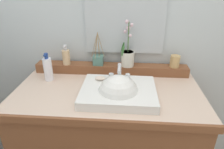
{
  "coord_description": "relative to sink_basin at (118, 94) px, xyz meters",
  "views": [
    {
      "loc": [
        0.12,
        -1.13,
        1.48
      ],
      "look_at": [
        0.03,
        -0.02,
        0.94
      ],
      "focal_mm": 32.0,
      "sensor_mm": 36.0,
      "label": 1
    }
  ],
  "objects": [
    {
      "name": "reed_diffuser",
      "position": [
        -0.17,
        0.34,
        0.09
      ],
      "size": [
        0.1,
        0.09,
        0.25
      ],
      "color": "slate",
      "rests_on": "back_ledge"
    },
    {
      "name": "potted_plant",
      "position": [
        0.05,
        0.33,
        0.13
      ],
      "size": [
        0.11,
        0.1,
        0.34
      ],
      "color": "silver",
      "rests_on": "back_ledge"
    },
    {
      "name": "vanity_cabinet",
      "position": [
        -0.07,
        0.08,
        -0.43
      ],
      "size": [
        1.22,
        0.65,
        0.82
      ],
      "color": "brown",
      "rests_on": "ground"
    },
    {
      "name": "tumbler_cup",
      "position": [
        0.4,
        0.34,
        0.09
      ],
      "size": [
        0.07,
        0.07,
        0.09
      ],
      "primitive_type": "cylinder",
      "color": "tan",
      "rests_on": "back_ledge"
    },
    {
      "name": "lotion_bottle",
      "position": [
        -0.51,
        0.19,
        0.07
      ],
      "size": [
        0.06,
        0.06,
        0.2
      ],
      "color": "white",
      "rests_on": "vanity_cabinet"
    },
    {
      "name": "mirror",
      "position": [
        0.02,
        0.4,
        0.45
      ],
      "size": [
        0.58,
        0.02,
        0.64
      ],
      "primitive_type": "cube",
      "color": "silver"
    },
    {
      "name": "soap_bar",
      "position": [
        -0.13,
        0.11,
        0.05
      ],
      "size": [
        0.07,
        0.04,
        0.02
      ],
      "primitive_type": "ellipsoid",
      "color": "beige",
      "rests_on": "sink_basin"
    },
    {
      "name": "sink_basin",
      "position": [
        0.0,
        0.0,
        0.0
      ],
      "size": [
        0.46,
        0.36,
        0.28
      ],
      "color": "white",
      "rests_on": "vanity_cabinet"
    },
    {
      "name": "soap_dispenser",
      "position": [
        -0.41,
        0.32,
        0.11
      ],
      "size": [
        0.06,
        0.06,
        0.15
      ],
      "color": "#D6B486",
      "rests_on": "back_ledge"
    },
    {
      "name": "back_ledge",
      "position": [
        -0.07,
        0.34,
        0.01
      ],
      "size": [
        1.15,
        0.1,
        0.07
      ],
      "primitive_type": "cube",
      "color": "brown",
      "rests_on": "vanity_cabinet"
    },
    {
      "name": "wall_back",
      "position": [
        -0.07,
        0.51,
        0.45
      ],
      "size": [
        2.86,
        0.2,
        2.59
      ],
      "primitive_type": "cube",
      "color": "silver",
      "rests_on": "ground"
    }
  ]
}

